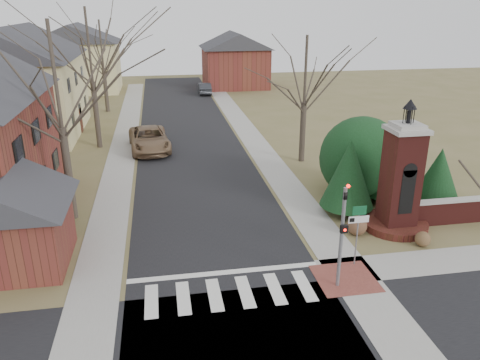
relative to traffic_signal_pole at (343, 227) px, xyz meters
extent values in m
plane|color=brown|center=(-4.30, -0.57, -2.59)|extent=(120.00, 120.00, 0.00)
cube|color=black|center=(-4.30, 21.43, -2.58)|extent=(8.00, 70.00, 0.01)
cube|color=silver|center=(-4.30, 0.23, -2.58)|extent=(8.00, 2.20, 0.02)
cube|color=silver|center=(-4.30, 1.73, -2.58)|extent=(8.00, 0.35, 0.02)
cube|color=gray|center=(0.90, 21.43, -2.58)|extent=(2.00, 60.00, 0.02)
cube|color=gray|center=(-9.50, 21.43, -2.58)|extent=(2.00, 60.00, 0.02)
cube|color=brown|center=(0.50, 0.43, -2.57)|extent=(2.40, 2.40, 0.02)
cylinder|color=slate|center=(0.00, 0.03, -0.49)|extent=(0.14, 0.14, 4.20)
imported|color=black|center=(0.00, 0.03, 1.46)|extent=(0.15, 0.18, 0.90)
sphere|color=#FF0C05|center=(0.00, -0.19, 1.76)|extent=(0.14, 0.14, 0.14)
cube|color=black|center=(0.00, -0.15, 0.01)|extent=(0.28, 0.16, 0.30)
sphere|color=#FF0C05|center=(0.00, -0.24, 0.01)|extent=(0.11, 0.11, 0.11)
cylinder|color=slate|center=(1.30, 1.43, -1.29)|extent=(0.06, 0.06, 2.60)
cube|color=silver|center=(1.30, 1.41, -0.44)|extent=(0.90, 0.03, 0.30)
cube|color=black|center=(1.00, 1.39, -0.44)|extent=(0.22, 0.02, 0.18)
cube|color=#104E2A|center=(1.30, 1.41, -0.04)|extent=(0.60, 0.03, 0.40)
cylinder|color=#531C18|center=(4.70, 4.43, -2.41)|extent=(3.20, 3.20, 0.36)
cube|color=#531C18|center=(4.70, 4.43, -0.09)|extent=(1.50, 1.50, 5.00)
cube|color=black|center=(4.70, 3.71, -0.39)|extent=(0.70, 0.10, 2.20)
cube|color=gray|center=(4.70, 4.43, 2.46)|extent=(1.70, 1.70, 0.20)
cube|color=gray|center=(4.70, 4.43, 2.66)|extent=(1.30, 1.30, 0.20)
cylinder|color=black|center=(4.70, 4.43, 3.06)|extent=(0.20, 0.20, 0.60)
cone|color=black|center=(4.70, 4.43, 3.66)|extent=(0.64, 0.64, 0.45)
cube|color=#531C18|center=(9.20, 4.43, -1.99)|extent=(7.50, 0.40, 1.20)
cube|color=gray|center=(9.20, 4.43, -1.34)|extent=(7.50, 0.50, 0.10)
cube|color=beige|center=(-17.80, 26.43, 0.61)|extent=(9.00, 12.00, 6.40)
cube|color=brown|center=(-12.80, 3.93, -1.19)|extent=(4.00, 4.00, 2.80)
cube|color=beige|center=(-16.30, 47.43, 0.41)|extent=(10.00, 8.00, 6.00)
cube|color=beige|center=(-19.10, 45.83, 4.40)|extent=(0.75, 0.75, 3.08)
cube|color=brown|center=(3.70, 47.43, -0.09)|extent=(8.00, 8.00, 5.00)
cube|color=brown|center=(1.46, 45.83, 3.31)|extent=(0.75, 0.75, 2.80)
cylinder|color=#473D33|center=(2.90, 6.43, -2.34)|extent=(0.20, 0.20, 0.50)
cone|color=black|center=(2.90, 6.43, -0.29)|extent=(2.80, 2.80, 3.60)
cylinder|color=#473D33|center=(6.20, 7.63, -2.34)|extent=(0.20, 0.20, 0.50)
cone|color=black|center=(6.20, 7.63, 0.01)|extent=(3.40, 3.40, 4.20)
cylinder|color=#473D33|center=(8.20, 6.63, -2.34)|extent=(0.20, 0.20, 0.50)
cone|color=black|center=(8.20, 6.63, -0.69)|extent=(2.40, 2.40, 2.80)
sphere|color=black|center=(4.70, 8.93, -0.19)|extent=(4.80, 4.80, 4.80)
cylinder|color=#473D33|center=(-11.30, 8.43, -0.17)|extent=(0.40, 0.40, 4.83)
cylinder|color=#473D33|center=(-11.30, 21.43, -0.07)|extent=(0.40, 0.40, 5.04)
cylinder|color=#473D33|center=(-11.80, 34.43, -0.38)|extent=(0.40, 0.40, 4.41)
cylinder|color=#473D33|center=(3.20, 15.43, -0.49)|extent=(0.40, 0.40, 4.20)
imported|color=#7F6145|center=(-7.45, 19.93, -1.74)|extent=(3.38, 6.36, 1.70)
imported|color=#2D2F34|center=(-0.90, 42.59, -1.90)|extent=(1.53, 4.21, 1.38)
sphere|color=brown|center=(2.50, 4.03, -2.10)|extent=(0.97, 0.97, 0.97)
sphere|color=brown|center=(5.04, 2.43, -2.23)|extent=(0.71, 0.71, 0.71)
camera|label=1|loc=(-6.57, -14.98, 7.97)|focal=35.00mm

